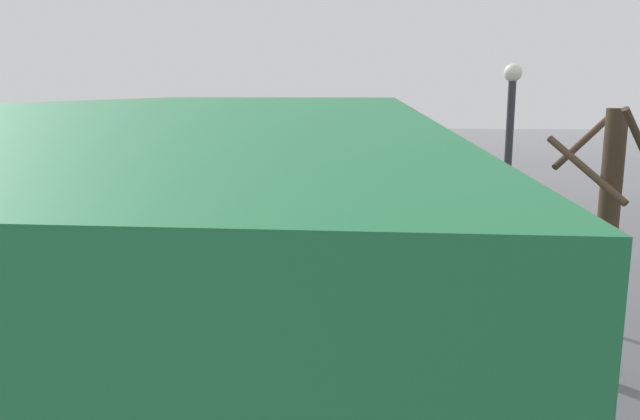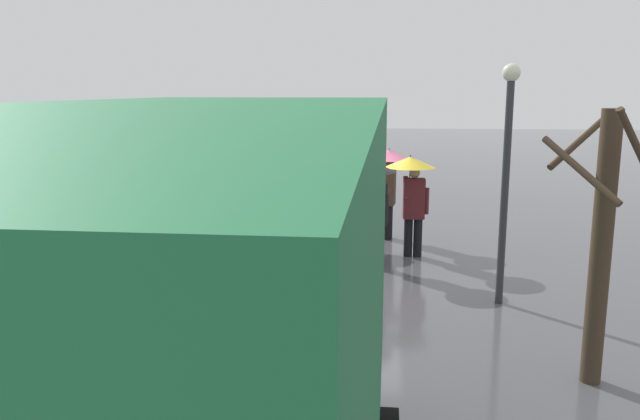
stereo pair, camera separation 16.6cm
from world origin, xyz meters
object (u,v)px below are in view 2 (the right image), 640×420
pedestrian_pink_side (389,172)px  pedestrian_far_side (308,172)px  shopping_cart_vendor (341,229)px  hand_dolly_boxes (303,229)px  bare_tree_near (601,241)px  cargo_van_parked_right (197,189)px  street_lamp (507,160)px  box_truck_background (145,389)px  pedestrian_white_side (412,182)px  pedestrian_black_side (372,188)px

pedestrian_pink_side → pedestrian_far_side: size_ratio=1.00×
shopping_cart_vendor → hand_dolly_boxes: hand_dolly_boxes is taller
shopping_cart_vendor → hand_dolly_boxes: bearing=-15.8°
pedestrian_far_side → bare_tree_near: size_ratio=0.65×
cargo_van_parked_right → street_lamp: (-6.24, 4.12, 1.19)m
cargo_van_parked_right → street_lamp: 7.57m
box_truck_background → shopping_cart_vendor: box_truck_background is taller
pedestrian_pink_side → pedestrian_far_side: same height
pedestrian_pink_side → street_lamp: 4.77m
bare_tree_near → hand_dolly_boxes: bearing=-54.5°
pedestrian_pink_side → pedestrian_white_side: same height
box_truck_background → hand_dolly_boxes: (0.40, -10.25, -1.43)m
box_truck_background → pedestrian_far_side: 11.54m
cargo_van_parked_right → pedestrian_pink_side: (-4.47, -0.23, 0.41)m
pedestrian_white_side → pedestrian_far_side: bearing=-32.4°
shopping_cart_vendor → bare_tree_near: size_ratio=0.32×
pedestrian_far_side → pedestrian_pink_side: bearing=-179.0°
cargo_van_parked_right → pedestrian_black_side: size_ratio=2.49×
pedestrian_black_side → pedestrian_white_side: 1.14m
box_truck_background → street_lamp: street_lamp is taller
cargo_van_parked_right → box_truck_background: 11.74m
hand_dolly_boxes → bare_tree_near: bare_tree_near is taller
cargo_van_parked_right → hand_dolly_boxes: bearing=157.8°
pedestrian_far_side → bare_tree_near: 8.27m
box_truck_background → pedestrian_far_side: box_truck_background is taller
pedestrian_pink_side → bare_tree_near: (-2.31, 7.16, 0.16)m
bare_tree_near → box_truck_background: bearing=49.4°
bare_tree_near → pedestrian_far_side: bearing=-59.6°
hand_dolly_boxes → cargo_van_parked_right: bearing=-22.2°
pedestrian_black_side → pedestrian_far_side: bearing=-56.5°
shopping_cart_vendor → pedestrian_pink_side: size_ratio=0.49×
pedestrian_black_side → street_lamp: size_ratio=0.56×
pedestrian_far_side → street_lamp: bearing=130.0°
hand_dolly_boxes → street_lamp: size_ratio=0.34×
pedestrian_white_side → street_lamp: (-1.32, 2.86, 0.79)m
pedestrian_pink_side → bare_tree_near: size_ratio=0.65×
shopping_cart_vendor → pedestrian_pink_side: pedestrian_pink_side is taller
shopping_cart_vendor → pedestrian_black_side: pedestrian_black_side is taller
shopping_cart_vendor → street_lamp: street_lamp is taller
pedestrian_pink_side → pedestrian_black_side: size_ratio=1.00×
pedestrian_black_side → street_lamp: street_lamp is taller
pedestrian_pink_side → street_lamp: bearing=112.0°
box_truck_background → pedestrian_white_side: 10.24m
pedestrian_far_side → street_lamp: street_lamp is taller
hand_dolly_boxes → street_lamp: bearing=139.8°
cargo_van_parked_right → box_truck_background: (-3.02, 11.32, 0.76)m
shopping_cart_vendor → cargo_van_parked_right: bearing=-20.7°
hand_dolly_boxes → box_truck_background: bearing=92.3°
pedestrian_white_side → pedestrian_far_side: size_ratio=1.00×
hand_dolly_boxes → pedestrian_pink_side: (-1.86, -1.31, 1.08)m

